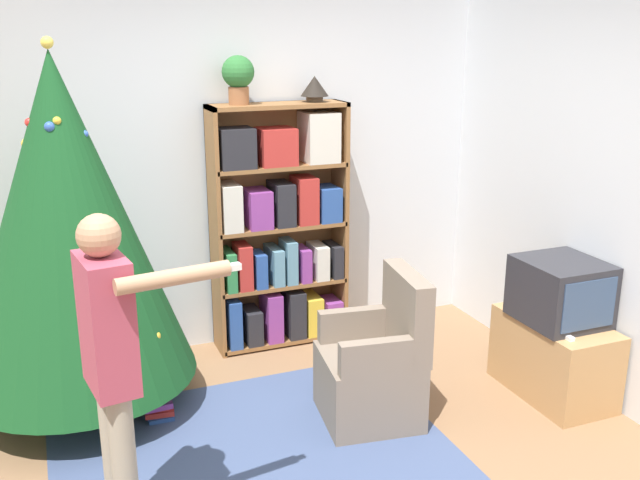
% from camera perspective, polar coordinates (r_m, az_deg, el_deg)
% --- Properties ---
extents(ground_plane, '(14.00, 14.00, 0.00)m').
position_cam_1_polar(ground_plane, '(4.01, 1.10, -18.32)').
color(ground_plane, '#846042').
extents(wall_back, '(8.00, 0.10, 2.60)m').
position_cam_1_polar(wall_back, '(5.24, -7.17, 5.49)').
color(wall_back, silver).
rests_on(wall_back, ground_plane).
extents(area_rug, '(2.18, 2.06, 0.01)m').
position_cam_1_polar(area_rug, '(4.06, -4.53, -17.80)').
color(area_rug, '#3D4C70').
rests_on(area_rug, ground_plane).
extents(bookshelf, '(0.99, 0.29, 1.80)m').
position_cam_1_polar(bookshelf, '(5.21, -3.19, 0.84)').
color(bookshelf, brown).
rests_on(bookshelf, ground_plane).
extents(tv_stand, '(0.45, 0.79, 0.51)m').
position_cam_1_polar(tv_stand, '(4.90, 18.19, -8.89)').
color(tv_stand, tan).
rests_on(tv_stand, ground_plane).
extents(television, '(0.47, 0.51, 0.40)m').
position_cam_1_polar(television, '(4.73, 18.70, -3.90)').
color(television, '#28282D').
rests_on(television, tv_stand).
extents(game_remote, '(0.04, 0.12, 0.02)m').
position_cam_1_polar(game_remote, '(4.55, 19.07, -7.27)').
color(game_remote, white).
rests_on(game_remote, tv_stand).
extents(christmas_tree, '(1.42, 1.42, 2.26)m').
position_cam_1_polar(christmas_tree, '(4.44, -19.66, 1.34)').
color(christmas_tree, '#4C3323').
rests_on(christmas_tree, ground_plane).
extents(armchair, '(0.64, 0.63, 0.92)m').
position_cam_1_polar(armchair, '(4.38, 4.47, -10.21)').
color(armchair, '#7A6B5B').
rests_on(armchair, ground_plane).
extents(standing_person, '(0.67, 0.47, 1.57)m').
position_cam_1_polar(standing_person, '(3.24, -16.29, -9.06)').
color(standing_person, '#9E937F').
rests_on(standing_person, ground_plane).
extents(potted_plant, '(0.22, 0.22, 0.33)m').
position_cam_1_polar(potted_plant, '(4.95, -6.57, 12.89)').
color(potted_plant, '#935B38').
rests_on(potted_plant, bookshelf).
extents(table_lamp, '(0.20, 0.20, 0.18)m').
position_cam_1_polar(table_lamp, '(5.13, -0.44, 12.13)').
color(table_lamp, '#473828').
rests_on(table_lamp, bookshelf).
extents(book_pile_near_tree, '(0.20, 0.16, 0.12)m').
position_cam_1_polar(book_pile_near_tree, '(4.58, -12.81, -13.05)').
color(book_pile_near_tree, '#284C93').
rests_on(book_pile_near_tree, ground_plane).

